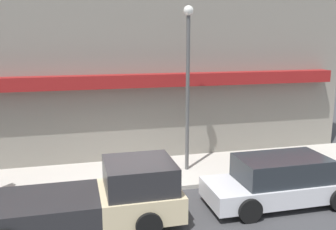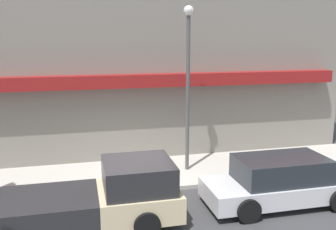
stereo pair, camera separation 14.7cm
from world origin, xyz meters
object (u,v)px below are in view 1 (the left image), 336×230
(fire_hydrant, at_px, (111,173))
(parked_car, at_px, (281,181))
(street_lamp, at_px, (188,71))
(pickup_truck, at_px, (94,199))

(fire_hydrant, bearing_deg, parked_car, -27.22)
(street_lamp, bearing_deg, parked_car, -58.29)
(pickup_truck, bearing_deg, street_lamp, 42.88)
(street_lamp, bearing_deg, fire_hydrant, -166.36)
(parked_car, height_order, fire_hydrant, parked_car)
(pickup_truck, xyz_separation_m, parked_car, (5.67, 0.00, -0.03))
(parked_car, distance_m, fire_hydrant, 5.60)
(pickup_truck, relative_size, street_lamp, 0.92)
(parked_car, bearing_deg, street_lamp, 122.29)
(pickup_truck, height_order, fire_hydrant, pickup_truck)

